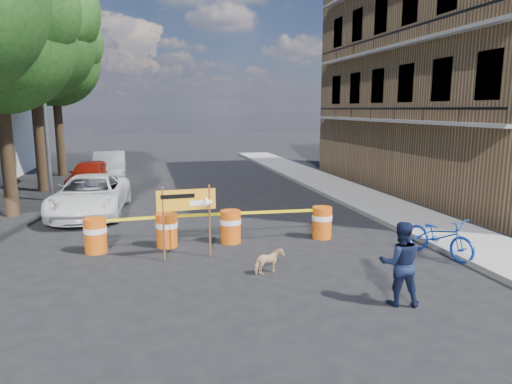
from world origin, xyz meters
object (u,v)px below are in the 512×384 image
barrel_mid_left (167,229)px  pedestrian (400,263)px  barrel_far_right (322,222)px  detour_sign (194,205)px  dog (269,261)px  barrel_far_left (95,235)px  barrel_mid_right (231,226)px  bicycle (441,218)px  suv_white (90,195)px  sedan_silver (110,166)px  sedan_red (90,174)px

barrel_mid_left → pedestrian: pedestrian is taller
barrel_far_right → detour_sign: size_ratio=0.49×
dog → barrel_far_right: bearing=-61.0°
dog → barrel_far_left: bearing=38.6°
barrel_mid_right → bicycle: 5.44m
suv_white → sedan_silver: bearing=93.8°
barrel_mid_left → sedan_red: (-3.01, 10.07, 0.19)m
barrel_far_left → barrel_far_right: size_ratio=1.00×
barrel_far_right → bicycle: bearing=-44.6°
barrel_mid_left → detour_sign: detour_sign is taller
barrel_far_left → pedestrian: (5.87, -4.65, 0.33)m
barrel_mid_left → barrel_far_left: bearing=-176.8°
barrel_mid_right → dog: barrel_mid_right is taller
pedestrian → sedan_red: 16.43m
sedan_silver → bicycle: bearing=-61.0°
barrel_far_right → suv_white: bearing=145.5°
barrel_mid_left → suv_white: 5.03m
detour_sign → dog: (1.49, -1.47, -1.06)m
barrel_far_left → barrel_mid_right: bearing=1.1°
pedestrian → bicycle: bearing=-118.8°
barrel_far_left → pedestrian: 7.50m
detour_sign → bicycle: bearing=-15.1°
barrel_mid_right → pedestrian: bearing=-63.5°
detour_sign → suv_white: 6.37m
barrel_far_left → dog: barrel_far_left is taller
barrel_far_right → pedestrian: (-0.26, -4.55, 0.33)m
pedestrian → barrel_mid_left: bearing=-31.0°
detour_sign → pedestrian: 5.01m
barrel_far_right → barrel_mid_left: bearing=177.4°
barrel_mid_left → detour_sign: size_ratio=0.49×
barrel_mid_left → barrel_mid_right: bearing=-1.2°
pedestrian → dog: bearing=-29.0°
detour_sign → dog: size_ratio=2.74×
barrel_far_right → suv_white: 8.16m
barrel_far_left → dog: (3.92, -2.52, -0.19)m
suv_white → sedan_red: suv_white is taller
barrel_far_left → suv_white: 4.57m
bicycle → sedan_red: 15.76m
sedan_red → sedan_silver: 2.61m
barrel_far_left → sedan_silver: (-0.51, 12.69, 0.26)m
dog → sedan_red: size_ratio=0.17×
barrel_far_left → dog: 4.66m
barrel_mid_left → detour_sign: (0.63, -1.15, 0.87)m
pedestrian → suv_white: pedestrian is taller
dog → suv_white: suv_white is taller
suv_white → dog: bearing=-53.0°
barrel_mid_right → sedan_red: bearing=115.1°
barrel_mid_right → sedan_red: size_ratio=0.23×
detour_sign → suv_white: detour_sign is taller
dog → pedestrian: bearing=-156.0°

